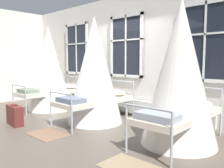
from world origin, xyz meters
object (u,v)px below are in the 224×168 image
cot_first (49,69)px  cot_third (180,74)px  cot_second (95,72)px  suitcase_dark (15,115)px

cot_first → cot_third: cot_third is taller
cot_first → cot_second: cot_first is taller
cot_second → cot_first: bearing=89.1°
cot_first → cot_third: size_ratio=0.97×
cot_second → suitcase_dark: size_ratio=4.21×
cot_third → suitcase_dark: (-3.24, -1.43, -0.99)m
suitcase_dark → cot_first: bearing=128.3°
cot_first → suitcase_dark: bearing=-146.7°
cot_first → cot_third: 4.20m
cot_second → cot_third: bearing=-88.2°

